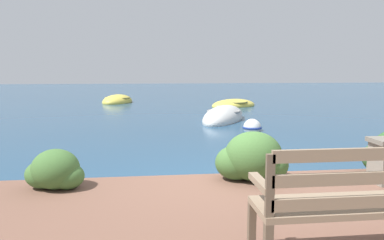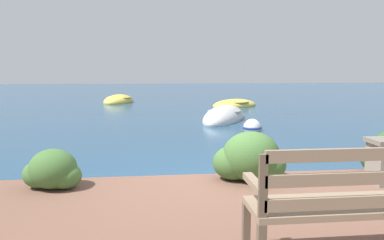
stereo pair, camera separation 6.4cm
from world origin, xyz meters
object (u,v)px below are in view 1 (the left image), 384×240
at_px(park_bench, 360,200).
at_px(rowboat_nearest, 224,118).
at_px(mooring_buoy, 252,128).
at_px(rowboat_mid, 234,105).
at_px(rowboat_far, 118,101).

bearing_deg(park_bench, rowboat_nearest, 85.61).
bearing_deg(mooring_buoy, rowboat_mid, 81.27).
relative_size(park_bench, rowboat_nearest, 0.48).
distance_m(park_bench, mooring_buoy, 7.56).
bearing_deg(rowboat_mid, rowboat_far, -52.66).
height_order(rowboat_mid, mooring_buoy, rowboat_mid).
bearing_deg(rowboat_far, mooring_buoy, 45.84).
distance_m(park_bench, rowboat_far, 17.03).
xyz_separation_m(park_bench, rowboat_mid, (2.30, 14.17, -0.65)).
distance_m(rowboat_mid, rowboat_far, 6.02).
height_order(park_bench, rowboat_far, park_bench).
xyz_separation_m(rowboat_mid, mooring_buoy, (-1.04, -6.75, 0.03)).
bearing_deg(rowboat_mid, rowboat_nearest, 45.39).
height_order(rowboat_far, mooring_buoy, rowboat_far).
relative_size(rowboat_nearest, mooring_buoy, 6.23).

